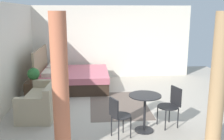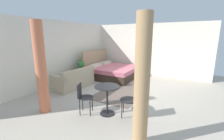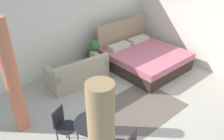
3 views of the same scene
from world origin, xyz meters
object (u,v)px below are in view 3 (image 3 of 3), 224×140
at_px(nightstand, 97,59).
at_px(balcony_table, 93,132).
at_px(bed, 144,58).
at_px(potted_plant, 94,46).
at_px(cafe_chair_near_couch, 63,124).
at_px(couch, 78,74).
at_px(vase, 99,48).

distance_m(nightstand, balcony_table, 3.37).
distance_m(bed, potted_plant, 1.55).
bearing_deg(balcony_table, cafe_chair_near_couch, 114.85).
height_order(couch, potted_plant, potted_plant).
relative_size(couch, balcony_table, 2.17).
bearing_deg(potted_plant, vase, 16.01).
xyz_separation_m(balcony_table, cafe_chair_near_couch, (-0.26, 0.57, -0.03)).
relative_size(nightstand, potted_plant, 1.23).
xyz_separation_m(nightstand, vase, (0.12, 0.02, 0.34)).
height_order(nightstand, potted_plant, potted_plant).
height_order(nightstand, balcony_table, balcony_table).
relative_size(couch, cafe_chair_near_couch, 2.04).
relative_size(bed, couch, 1.30).
bearing_deg(vase, balcony_table, -130.60).
distance_m(vase, cafe_chair_near_couch, 3.25).
distance_m(couch, vase, 1.21).
bearing_deg(couch, cafe_chair_near_couch, -131.31).
bearing_deg(bed, cafe_chair_near_couch, -162.88).
bearing_deg(vase, nightstand, -169.59).
xyz_separation_m(couch, cafe_chair_near_couch, (-1.43, -1.62, 0.21)).
bearing_deg(potted_plant, cafe_chair_near_couch, -138.94).
distance_m(couch, cafe_chair_near_couch, 2.17).
distance_m(potted_plant, cafe_chair_near_couch, 3.05).
distance_m(vase, balcony_table, 3.46).
xyz_separation_m(potted_plant, vase, (0.22, 0.06, -0.13)).
distance_m(bed, vase, 1.41).
relative_size(potted_plant, cafe_chair_near_couch, 0.51).
height_order(bed, vase, bed).
bearing_deg(bed, couch, 164.72).
height_order(bed, potted_plant, bed).
distance_m(couch, nightstand, 1.05).
height_order(bed, nightstand, bed).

